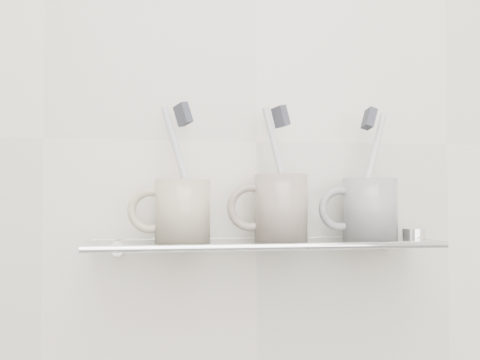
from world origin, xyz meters
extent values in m
plane|color=beige|center=(0.00, 1.10, 1.25)|extent=(2.50, 0.00, 2.50)
cube|color=silver|center=(0.00, 1.04, 1.10)|extent=(0.50, 0.12, 0.01)
cylinder|color=silver|center=(0.00, 0.98, 1.10)|extent=(0.50, 0.01, 0.01)
cylinder|color=silver|center=(-0.21, 1.09, 1.09)|extent=(0.02, 0.03, 0.02)
cylinder|color=silver|center=(0.21, 1.09, 1.09)|extent=(0.02, 0.03, 0.02)
cylinder|color=beige|center=(-0.12, 1.04, 1.14)|extent=(0.09, 0.09, 0.09)
torus|color=beige|center=(-0.16, 1.04, 1.14)|extent=(0.06, 0.01, 0.06)
cylinder|color=silver|center=(-0.12, 1.04, 1.20)|extent=(0.07, 0.03, 0.19)
cube|color=#363742|center=(-0.12, 1.04, 1.28)|extent=(0.03, 0.03, 0.04)
cylinder|color=beige|center=(0.03, 1.04, 1.15)|extent=(0.09, 0.09, 0.10)
torus|color=beige|center=(-0.02, 1.04, 1.15)|extent=(0.07, 0.01, 0.07)
cylinder|color=silver|center=(0.03, 1.04, 1.20)|extent=(0.06, 0.01, 0.19)
cube|color=#363742|center=(0.03, 1.04, 1.28)|extent=(0.03, 0.03, 0.03)
cylinder|color=silver|center=(0.16, 1.04, 1.15)|extent=(0.08, 0.08, 0.09)
torus|color=silver|center=(0.12, 1.04, 1.15)|extent=(0.07, 0.01, 0.07)
cylinder|color=silver|center=(0.16, 1.04, 1.20)|extent=(0.07, 0.04, 0.18)
cube|color=#363742|center=(0.16, 1.04, 1.28)|extent=(0.02, 0.03, 0.04)
cylinder|color=silver|center=(0.23, 1.04, 1.11)|extent=(0.04, 0.04, 0.02)
camera|label=1|loc=(-0.15, 0.28, 1.16)|focal=40.00mm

